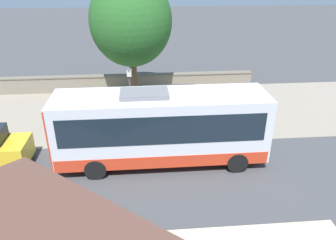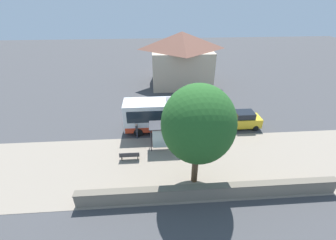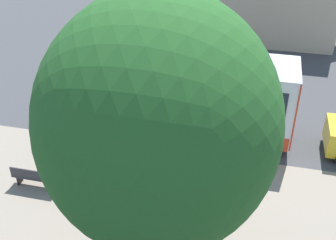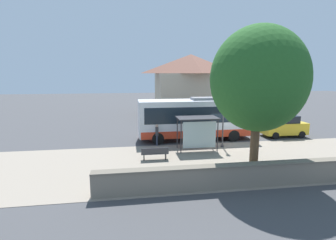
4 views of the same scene
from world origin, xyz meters
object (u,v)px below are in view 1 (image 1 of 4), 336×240
(bench, at_px, (220,108))
(shade_tree, at_px, (131,21))
(street_lamp_near, at_px, (130,96))
(bus_shelter, at_px, (170,96))
(bus, at_px, (161,126))
(pedestrian, at_px, (226,125))

(bench, bearing_deg, shade_tree, -119.07)
(street_lamp_near, relative_size, shade_tree, 0.48)
(street_lamp_near, bearing_deg, shade_tree, 179.07)
(bus_shelter, xyz_separation_m, street_lamp_near, (0.60, -2.23, 0.28))
(bus, xyz_separation_m, pedestrian, (-1.64, 3.66, -0.88))
(bus_shelter, height_order, shade_tree, shade_tree)
(bus, relative_size, bus_shelter, 3.26)
(street_lamp_near, distance_m, shade_tree, 6.30)
(bus, relative_size, street_lamp_near, 2.48)
(bus, height_order, shade_tree, shade_tree)
(pedestrian, relative_size, shade_tree, 0.21)
(shade_tree, bearing_deg, bench, 60.93)
(bus, distance_m, bus_shelter, 3.53)
(bus_shelter, relative_size, bench, 1.66)
(shade_tree, bearing_deg, bus_shelter, 23.74)
(bus, height_order, street_lamp_near, street_lamp_near)
(bus_shelter, bearing_deg, street_lamp_near, -74.86)
(pedestrian, relative_size, bench, 0.96)
(bus, xyz_separation_m, bench, (-5.21, 4.21, -1.46))
(bus_shelter, height_order, bench, bus_shelter)
(pedestrian, bearing_deg, bus, -65.88)
(bench, distance_m, street_lamp_near, 6.46)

